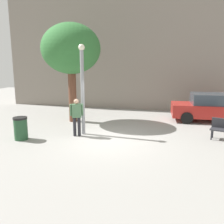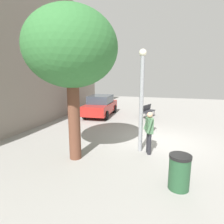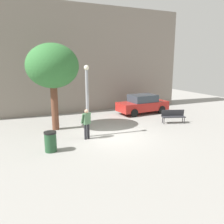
# 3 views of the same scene
# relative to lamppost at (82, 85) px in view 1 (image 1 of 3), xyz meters

# --- Properties ---
(ground_plane) EXTENTS (36.00, 36.00, 0.00)m
(ground_plane) POSITION_rel_lamppost_xyz_m (1.45, -0.64, -2.24)
(ground_plane) COLOR gray
(building_facade) EXTENTS (18.92, 2.00, 8.68)m
(building_facade) POSITION_rel_lamppost_xyz_m (1.45, 7.46, 2.10)
(building_facade) COLOR gray
(building_facade) RESTS_ON ground_plane
(lamppost) EXTENTS (0.28, 0.28, 4.01)m
(lamppost) POSITION_rel_lamppost_xyz_m (0.00, 0.00, 0.00)
(lamppost) COLOR gray
(lamppost) RESTS_ON ground_plane
(person_by_lamppost) EXTENTS (0.63, 0.44, 1.67)m
(person_by_lamppost) POSITION_rel_lamppost_xyz_m (-0.17, -0.36, -1.27)
(person_by_lamppost) COLOR #232328
(person_by_lamppost) RESTS_ON ground_plane
(plaza_tree) EXTENTS (3.13, 3.13, 5.27)m
(plaza_tree) POSITION_rel_lamppost_xyz_m (-1.41, 2.19, 1.66)
(plaza_tree) COLOR brown
(plaza_tree) RESTS_ON ground_plane
(parked_car_red) EXTENTS (4.31, 2.05, 1.55)m
(parked_car_red) POSITION_rel_lamppost_xyz_m (6.01, 3.97, -1.46)
(parked_car_red) COLOR #AD231E
(parked_car_red) RESTS_ON ground_plane
(trash_bin) EXTENTS (0.59, 0.59, 0.97)m
(trash_bin) POSITION_rel_lamppost_xyz_m (-2.30, -1.40, -1.75)
(trash_bin) COLOR #234C2D
(trash_bin) RESTS_ON ground_plane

